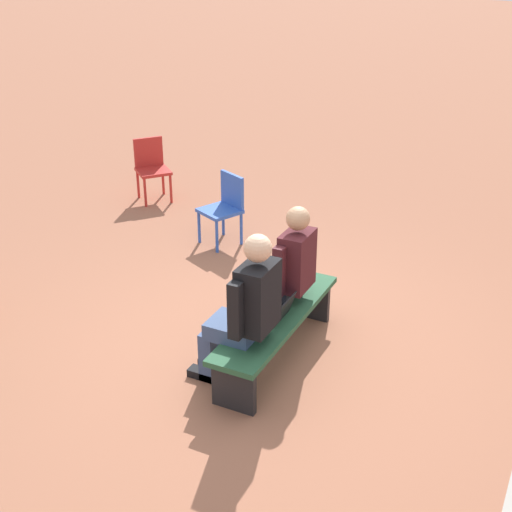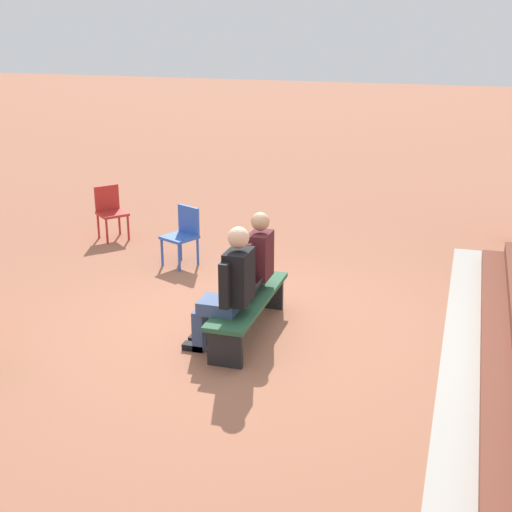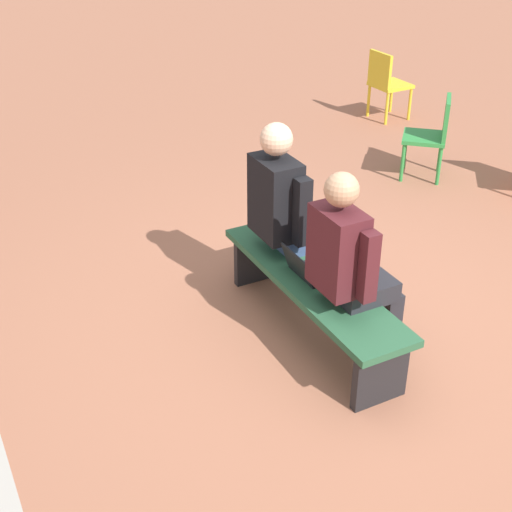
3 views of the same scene
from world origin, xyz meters
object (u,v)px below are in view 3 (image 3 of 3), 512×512
Objects in this scene: laptop at (308,269)px; plastic_chair_far_right at (433,132)px; bench at (312,290)px; person_student at (351,263)px; plastic_chair_by_pillar at (386,81)px; person_adult at (289,211)px.

laptop is 0.38× the size of plastic_chair_far_right.
bench is 2.14× the size of plastic_chair_far_right.
plastic_chair_by_pillar is at bearing -39.35° from person_student.
bench is 0.49m from person_student.
person_student is 4.22× the size of laptop.
bench is 5.62× the size of laptop.
person_adult is 4.38× the size of laptop.
laptop is at bearing 137.01° from plastic_chair_by_pillar.
bench is 2.14× the size of plastic_chair_by_pillar.
plastic_chair_far_right is (1.32, -2.42, -0.26)m from person_adult.
bench is at bearing 137.48° from plastic_chair_by_pillar.
person_student is 1.61× the size of plastic_chair_by_pillar.
laptop is 4.66m from plastic_chair_by_pillar.
person_adult is (0.78, -0.00, 0.02)m from person_student.
bench is 3.06m from plastic_chair_far_right.
plastic_chair_by_pillar is (3.00, -3.10, -0.26)m from person_adult.
bench is at bearing -164.43° from laptop.
laptop is (-0.41, 0.08, -0.24)m from person_adult.
person_adult is at bearing -0.23° from person_student.
bench is 1.33× the size of person_student.
plastic_chair_far_right is at bearing -61.47° from person_adult.
person_adult is 1.67× the size of plastic_chair_by_pillar.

